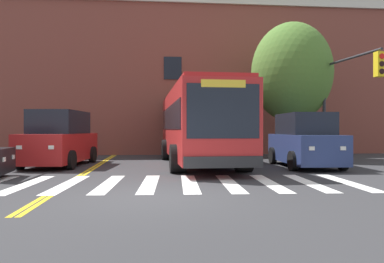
# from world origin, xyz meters

# --- Properties ---
(ground_plane) EXTENTS (120.00, 120.00, 0.00)m
(ground_plane) POSITION_xyz_m (0.00, 0.00, 0.00)
(ground_plane) COLOR #303033
(crosswalk) EXTENTS (13.52, 4.38, 0.01)m
(crosswalk) POSITION_xyz_m (-0.68, 2.15, 0.00)
(crosswalk) COLOR white
(crosswalk) RESTS_ON ground
(lane_line_yellow_inner) EXTENTS (0.12, 36.00, 0.01)m
(lane_line_yellow_inner) POSITION_xyz_m (-2.54, 16.15, 0.00)
(lane_line_yellow_inner) COLOR gold
(lane_line_yellow_inner) RESTS_ON ground
(lane_line_yellow_outer) EXTENTS (0.12, 36.00, 0.01)m
(lane_line_yellow_outer) POSITION_xyz_m (-2.38, 16.15, 0.00)
(lane_line_yellow_outer) COLOR gold
(lane_line_yellow_outer) RESTS_ON ground
(city_bus) EXTENTS (3.26, 11.24, 3.39)m
(city_bus) POSITION_xyz_m (1.98, 8.14, 1.85)
(city_bus) COLOR #B22323
(city_bus) RESTS_ON ground
(car_red_near_lane) EXTENTS (2.60, 5.24, 2.39)m
(car_red_near_lane) POSITION_xyz_m (-4.07, 7.92, 1.13)
(car_red_near_lane) COLOR #AD1E1E
(car_red_near_lane) RESTS_ON ground
(car_navy_far_lane) EXTENTS (2.34, 4.76, 2.26)m
(car_navy_far_lane) POSITION_xyz_m (6.33, 6.41, 1.07)
(car_navy_far_lane) COLOR navy
(car_navy_far_lane) RESTS_ON ground
(car_grey_behind_bus) EXTENTS (2.29, 4.82, 2.29)m
(car_grey_behind_bus) POSITION_xyz_m (1.81, 18.99, 1.09)
(car_grey_behind_bus) COLOR slate
(car_grey_behind_bus) RESTS_ON ground
(traffic_light_near_corner) EXTENTS (0.72, 4.21, 5.10)m
(traffic_light_near_corner) POSITION_xyz_m (8.76, 7.58, 3.53)
(traffic_light_near_corner) COLOR #28282D
(traffic_light_near_corner) RESTS_ON ground
(street_tree_curbside_large) EXTENTS (6.02, 6.02, 7.24)m
(street_tree_curbside_large) POSITION_xyz_m (7.26, 10.46, 4.59)
(street_tree_curbside_large) COLOR brown
(street_tree_curbside_large) RESTS_ON ground
(building_facade) EXTENTS (43.16, 9.08, 10.14)m
(building_facade) POSITION_xyz_m (1.11, 18.85, 5.08)
(building_facade) COLOR brown
(building_facade) RESTS_ON ground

